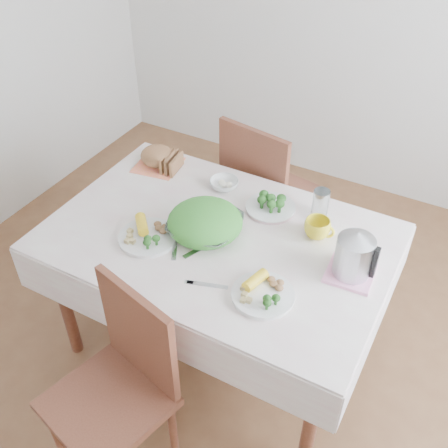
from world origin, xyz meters
The scene contains 19 objects.
floor centered at (0.00, 0.00, 0.00)m, with size 3.60×3.60×0.00m, color brown.
dining_table centered at (0.00, 0.00, 0.38)m, with size 1.40×0.90×0.75m, color brown.
tablecloth centered at (0.00, 0.00, 0.76)m, with size 1.50×1.00×0.01m, color silver.
chair_near centered at (-0.07, -0.76, 0.46)m, with size 0.42×0.42×0.93m, color brown.
chair_far centered at (-0.07, 0.76, 0.47)m, with size 0.45×0.45×0.99m, color brown.
salad_bowl centered at (-0.05, -0.02, 0.80)m, with size 0.31×0.31×0.08m, color white.
dinner_plate_left centered at (-0.25, -0.17, 0.77)m, with size 0.26×0.26×0.02m, color white.
dinner_plate_right centered at (0.33, -0.24, 0.77)m, with size 0.25×0.25×0.02m, color white.
broccoli_plate centered at (0.13, 0.28, 0.77)m, with size 0.24×0.24×0.02m, color beige.
napkin centered at (-0.55, 0.34, 0.76)m, with size 0.22×0.22×0.00m, color #FF8258.
bread_loaf centered at (-0.55, 0.34, 0.82)m, with size 0.18×0.17×0.11m, color brown.
fruit_bowl centered at (-0.15, 0.33, 0.78)m, with size 0.14×0.14×0.04m, color white.
yellow_mug centered at (0.38, 0.20, 0.81)m, with size 0.12×0.12×0.09m, color yellow.
glass_tumbler centered at (0.34, 0.34, 0.83)m, with size 0.08×0.08×0.14m, color white.
pink_tray centered at (0.59, 0.05, 0.77)m, with size 0.19×0.19×0.01m, color #FD9AC7.
electric_kettle centered at (0.59, 0.05, 0.88)m, with size 0.15×0.15×0.21m, color #B2B5BA.
fork_left centered at (-0.13, -0.16, 0.76)m, with size 0.02×0.17×0.00m, color silver.
fork_right centered at (-0.02, -0.10, 0.76)m, with size 0.02×0.20×0.00m, color silver.
knife centered at (0.11, -0.29, 0.76)m, with size 0.02×0.17×0.00m, color silver.
Camera 1 is at (0.87, -1.52, 2.27)m, focal length 42.00 mm.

